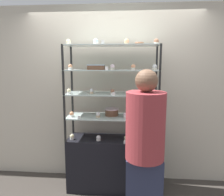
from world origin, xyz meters
TOP-DOWN VIEW (x-y plane):
  - ground_plane at (0.00, 0.00)m, footprint 20.00×20.00m
  - back_wall at (0.00, 0.35)m, footprint 8.00×0.05m
  - display_base at (0.00, 0.00)m, footprint 1.22×0.42m
  - display_riser_lower at (0.00, 0.00)m, footprint 1.22×0.42m
  - display_riser_middle at (0.00, 0.00)m, footprint 1.22×0.42m
  - display_riser_upper at (0.00, 0.00)m, footprint 1.22×0.42m
  - display_riser_top at (0.00, 0.00)m, footprint 1.22×0.42m
  - layer_cake_centerpiece at (-0.01, 0.05)m, footprint 0.19×0.19m
  - sheet_cake_frosted at (-0.21, -0.03)m, footprint 0.22×0.13m
  - cupcake_0 at (-0.54, -0.08)m, footprint 0.06×0.06m
  - cupcake_1 at (-0.17, -0.10)m, footprint 0.06×0.06m
  - cupcake_2 at (0.20, -0.08)m, footprint 0.06×0.06m
  - cupcake_3 at (0.54, -0.05)m, footprint 0.06×0.06m
  - price_tag_0 at (0.19, -0.19)m, footprint 0.04×0.00m
  - cupcake_4 at (-0.54, -0.08)m, footprint 0.06×0.06m
  - cupcake_5 at (-0.18, -0.07)m, footprint 0.06×0.06m
  - cupcake_6 at (0.19, -0.09)m, footprint 0.06×0.06m
  - cupcake_7 at (0.54, -0.10)m, footprint 0.06×0.06m
  - price_tag_1 at (-0.41, -0.19)m, footprint 0.04×0.00m
  - cupcake_8 at (-0.56, -0.09)m, footprint 0.05×0.05m
  - cupcake_9 at (-0.27, -0.05)m, footprint 0.05×0.05m
  - cupcake_10 at (0.01, -0.09)m, footprint 0.05×0.05m
  - cupcake_11 at (0.27, -0.11)m, footprint 0.05×0.05m
  - cupcake_12 at (0.55, -0.09)m, footprint 0.05×0.05m
  - price_tag_2 at (0.04, -0.19)m, footprint 0.04×0.00m
  - cupcake_13 at (-0.55, -0.03)m, footprint 0.06×0.06m
  - cupcake_14 at (0.01, -0.08)m, footprint 0.06×0.06m
  - cupcake_15 at (0.28, -0.09)m, footprint 0.06×0.06m
  - cupcake_16 at (0.54, -0.10)m, footprint 0.06×0.06m
  - price_tag_3 at (-0.05, -0.19)m, footprint 0.04×0.00m
  - cupcake_17 at (-0.56, -0.06)m, footprint 0.06×0.06m
  - cupcake_18 at (-0.20, -0.10)m, footprint 0.06×0.06m
  - cupcake_19 at (0.19, -0.05)m, footprint 0.06×0.06m
  - cupcake_20 at (0.56, -0.05)m, footprint 0.06×0.06m
  - price_tag_4 at (-0.09, -0.19)m, footprint 0.04×0.00m
  - donut_glazed at (0.35, -0.04)m, footprint 0.11×0.11m
  - customer_figure at (0.41, -0.72)m, footprint 0.40×0.40m

SIDE VIEW (x-z plane):
  - ground_plane at x=0.00m, z-range 0.00..0.00m
  - display_base at x=0.00m, z-range 0.00..0.74m
  - price_tag_0 at x=0.19m, z-range 0.74..0.79m
  - cupcake_0 at x=-0.54m, z-range 0.74..0.82m
  - cupcake_1 at x=-0.17m, z-range 0.74..0.82m
  - cupcake_2 at x=0.20m, z-range 0.74..0.82m
  - cupcake_3 at x=0.54m, z-range 0.74..0.82m
  - customer_figure at x=0.41m, z-range 0.06..1.78m
  - display_riser_lower at x=0.00m, z-range 0.88..1.19m
  - price_tag_1 at x=-0.41m, z-range 1.06..1.10m
  - cupcake_4 at x=-0.54m, z-range 1.06..1.13m
  - cupcake_5 at x=-0.18m, z-range 1.06..1.13m
  - cupcake_6 at x=0.19m, z-range 1.06..1.13m
  - cupcake_7 at x=0.54m, z-range 1.06..1.13m
  - layer_cake_centerpiece at x=-0.01m, z-range 1.06..1.16m
  - back_wall at x=0.00m, z-range 0.00..2.60m
  - display_riser_middle at x=0.00m, z-range 1.19..1.51m
  - price_tag_2 at x=0.04m, z-range 1.37..1.42m
  - cupcake_8 at x=-0.56m, z-range 1.37..1.44m
  - cupcake_9 at x=-0.27m, z-range 1.37..1.44m
  - cupcake_10 at x=0.01m, z-range 1.37..1.44m
  - cupcake_11 at x=0.27m, z-range 1.37..1.44m
  - cupcake_12 at x=0.55m, z-range 1.37..1.44m
  - display_riser_upper at x=0.00m, z-range 1.51..1.83m
  - price_tag_3 at x=-0.05m, z-range 1.69..1.73m
  - sheet_cake_frosted at x=-0.21m, z-range 1.69..1.76m
  - cupcake_13 at x=-0.55m, z-range 1.69..1.76m
  - cupcake_14 at x=0.01m, z-range 1.69..1.76m
  - cupcake_15 at x=0.28m, z-range 1.69..1.76m
  - cupcake_16 at x=0.54m, z-range 1.69..1.76m
  - display_riser_top at x=0.00m, z-range 1.83..2.14m
  - donut_glazed at x=0.35m, z-range 2.01..2.04m
  - price_tag_4 at x=-0.09m, z-range 2.01..2.05m
  - cupcake_17 at x=-0.56m, z-range 2.00..2.07m
  - cupcake_18 at x=-0.20m, z-range 2.00..2.07m
  - cupcake_19 at x=0.19m, z-range 2.00..2.07m
  - cupcake_20 at x=0.56m, z-range 2.00..2.07m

